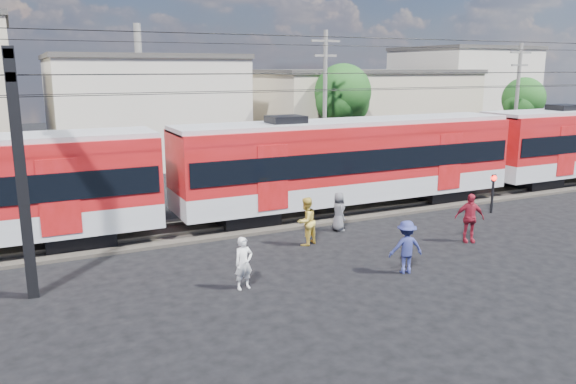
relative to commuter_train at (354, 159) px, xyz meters
name	(u,v)px	position (x,y,z in m)	size (l,w,h in m)	color
ground	(392,281)	(-3.60, -8.00, -2.40)	(120.00, 120.00, 0.00)	black
track_bed	(282,218)	(-3.60, 0.00, -2.34)	(70.00, 3.40, 0.12)	#2D2823
rail_near	(290,220)	(-3.60, -0.75, -2.22)	(70.00, 0.12, 0.12)	#59544C
rail_far	(275,212)	(-3.60, 0.75, -2.22)	(70.00, 0.12, 0.12)	#59544C
commuter_train	(354,159)	(0.00, 0.00, 0.00)	(50.30, 3.08, 4.17)	black
catenary	(57,106)	(-12.25, 0.00, 2.73)	(70.00, 9.30, 7.52)	black
building_midwest	(141,108)	(-5.60, 19.00, 1.25)	(12.24, 12.24, 7.30)	#B8AFA1
building_mideast	(357,111)	(10.40, 16.00, 0.75)	(16.32, 10.20, 6.30)	#BAAC8E
building_east	(461,92)	(24.40, 20.00, 1.75)	(10.20, 10.20, 8.30)	#B8AFA1
utility_pole_mid	(325,102)	(2.40, 7.00, 2.13)	(1.80, 0.24, 8.50)	slate
utility_pole_east	(517,101)	(16.40, 6.00, 1.88)	(1.80, 0.24, 8.00)	slate
tree_near	(344,96)	(5.58, 10.09, 2.26)	(3.82, 3.64, 6.72)	#382619
tree_far	(524,101)	(20.58, 9.09, 1.59)	(3.36, 3.12, 5.76)	#382619
pedestrian_a	(244,263)	(-7.92, -6.55, -1.61)	(0.58, 0.38, 1.59)	white
pedestrian_b	(306,221)	(-4.30, -3.59, -1.50)	(0.88, 0.68, 1.80)	gold
pedestrian_c	(406,247)	(-2.78, -7.56, -1.54)	(1.11, 0.64, 1.72)	navy
pedestrian_d	(469,218)	(1.39, -5.92, -1.47)	(1.09, 0.46, 1.87)	maroon
pedestrian_e	(339,212)	(-2.26, -2.50, -1.62)	(0.77, 0.50, 1.57)	#515156
car_silver	(557,156)	(18.80, 4.37, -1.77)	(1.48, 3.69, 1.26)	silver
crossing_signal	(493,186)	(5.43, -3.08, -1.17)	(0.26, 0.26, 1.77)	black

